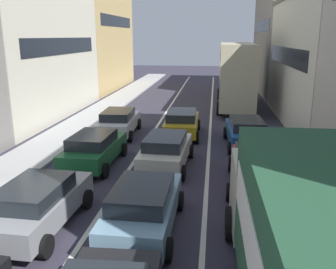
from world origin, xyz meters
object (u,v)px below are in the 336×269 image
object	(u,v)px
wagon_right_lane_far	(246,132)
sedan_left_lane_fourth	(119,122)
wagon_left_lane_second	(38,204)
hatchback_centre_lane_third	(166,150)
sedan_right_lane_behind_truck	(255,167)
removalist_box_truck	(305,232)
bus_mid_queue_primary	(236,72)
sedan_left_lane_third	(94,148)
sedan_centre_lane_second	(143,206)
coupe_centre_lane_fourth	(182,122)

from	to	relation	value
wagon_right_lane_far	sedan_left_lane_fourth	bearing A→B (deg)	75.83
wagon_left_lane_second	hatchback_centre_lane_third	xyz separation A→B (m)	(3.09, 5.76, 0.00)
hatchback_centre_lane_third	wagon_left_lane_second	bearing A→B (deg)	154.33
sedan_right_lane_behind_truck	wagon_right_lane_far	distance (m)	5.43
removalist_box_truck	bus_mid_queue_primary	bearing A→B (deg)	-0.38
sedan_left_lane_third	bus_mid_queue_primary	bearing A→B (deg)	-23.35
sedan_centre_lane_second	hatchback_centre_lane_third	distance (m)	5.53
sedan_centre_lane_second	wagon_right_lane_far	distance (m)	9.91
wagon_left_lane_second	bus_mid_queue_primary	distance (m)	21.62
wagon_left_lane_second	sedan_left_lane_third	distance (m)	5.60
removalist_box_truck	hatchback_centre_lane_third	bearing A→B (deg)	23.24
sedan_centre_lane_second	coupe_centre_lane_fourth	size ratio (longest dim) A/B	1.00
sedan_left_lane_fourth	bus_mid_queue_primary	bearing A→B (deg)	-38.95
sedan_centre_lane_second	wagon_left_lane_second	size ratio (longest dim) A/B	0.99
wagon_right_lane_far	sedan_left_lane_third	bearing A→B (deg)	116.22
removalist_box_truck	sedan_right_lane_behind_truck	world-z (taller)	removalist_box_truck
sedan_centre_lane_second	bus_mid_queue_primary	distance (m)	20.63
sedan_left_lane_third	sedan_right_lane_behind_truck	distance (m)	7.03
wagon_left_lane_second	sedan_left_lane_fourth	bearing A→B (deg)	3.84
wagon_right_lane_far	coupe_centre_lane_fourth	bearing A→B (deg)	61.21
wagon_right_lane_far	bus_mid_queue_primary	bearing A→B (deg)	-2.54
sedan_left_lane_fourth	bus_mid_queue_primary	distance (m)	12.09
removalist_box_truck	sedan_centre_lane_second	world-z (taller)	removalist_box_truck
wagon_left_lane_second	bus_mid_queue_primary	xyz separation A→B (m)	(6.75, 20.44, 2.03)
sedan_left_lane_fourth	wagon_right_lane_far	world-z (taller)	same
sedan_left_lane_third	sedan_right_lane_behind_truck	xyz separation A→B (m)	(6.85, -1.59, 0.00)
wagon_right_lane_far	bus_mid_queue_primary	size ratio (longest dim) A/B	0.42
sedan_left_lane_third	sedan_right_lane_behind_truck	bearing A→B (deg)	-101.62
wagon_right_lane_far	bus_mid_queue_primary	world-z (taller)	bus_mid_queue_primary
hatchback_centre_lane_third	sedan_left_lane_third	bearing A→B (deg)	95.40
wagon_left_lane_second	wagon_right_lane_far	world-z (taller)	same
hatchback_centre_lane_third	sedan_right_lane_behind_truck	size ratio (longest dim) A/B	1.00
coupe_centre_lane_fourth	sedan_right_lane_behind_truck	size ratio (longest dim) A/B	0.99
removalist_box_truck	coupe_centre_lane_fourth	distance (m)	14.50
sedan_left_lane_third	wagon_left_lane_second	bearing A→B (deg)	-177.46
sedan_centre_lane_second	coupe_centre_lane_fourth	world-z (taller)	same
sedan_right_lane_behind_truck	wagon_right_lane_far	xyz separation A→B (m)	(0.07, 5.43, 0.00)
sedan_left_lane_fourth	sedan_right_lane_behind_truck	world-z (taller)	same
sedan_left_lane_fourth	wagon_left_lane_second	bearing A→B (deg)	179.59
hatchback_centre_lane_third	coupe_centre_lane_fourth	world-z (taller)	same
bus_mid_queue_primary	sedan_right_lane_behind_truck	bearing A→B (deg)	-179.42
sedan_centre_lane_second	sedan_left_lane_fourth	size ratio (longest dim) A/B	0.99
removalist_box_truck	sedan_left_lane_fourth	world-z (taller)	removalist_box_truck
sedan_right_lane_behind_truck	bus_mid_queue_primary	world-z (taller)	bus_mid_queue_primary
sedan_centre_lane_second	wagon_right_lane_far	size ratio (longest dim) A/B	0.99
removalist_box_truck	sedan_left_lane_fourth	size ratio (longest dim) A/B	1.77
wagon_left_lane_second	sedan_right_lane_behind_truck	world-z (taller)	same
coupe_centre_lane_fourth	bus_mid_queue_primary	bearing A→B (deg)	-21.38
hatchback_centre_lane_third	sedan_right_lane_behind_truck	xyz separation A→B (m)	(3.65, -1.75, 0.00)
wagon_right_lane_far	sedan_centre_lane_second	bearing A→B (deg)	155.45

